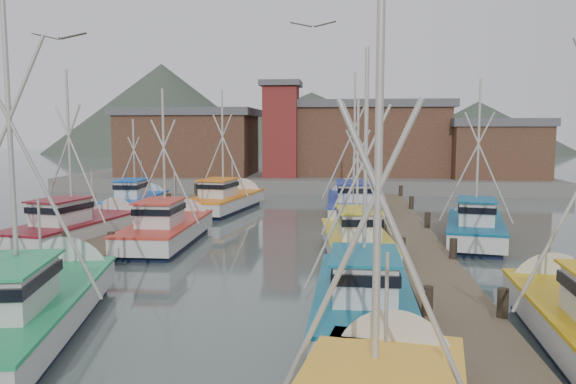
# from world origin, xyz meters

# --- Properties ---
(ground) EXTENTS (260.00, 260.00, 0.00)m
(ground) POSITION_xyz_m (0.00, 0.00, 0.00)
(ground) COLOR #4D5C58
(ground) RESTS_ON ground
(dock_left) EXTENTS (2.30, 46.00, 1.50)m
(dock_left) POSITION_xyz_m (-7.00, 4.04, 0.21)
(dock_left) COLOR #4E4030
(dock_left) RESTS_ON ground
(dock_right) EXTENTS (2.30, 46.00, 1.50)m
(dock_right) POSITION_xyz_m (7.00, 4.04, 0.21)
(dock_right) COLOR #4E4030
(dock_right) RESTS_ON ground
(quay) EXTENTS (44.00, 16.00, 1.20)m
(quay) POSITION_xyz_m (0.00, 37.00, 0.60)
(quay) COLOR slate
(quay) RESTS_ON ground
(shed_left) EXTENTS (12.72, 8.48, 6.20)m
(shed_left) POSITION_xyz_m (-11.00, 35.00, 4.34)
(shed_left) COLOR brown
(shed_left) RESTS_ON quay
(shed_center) EXTENTS (14.84, 9.54, 6.90)m
(shed_center) POSITION_xyz_m (6.00, 37.00, 4.69)
(shed_center) COLOR brown
(shed_center) RESTS_ON quay
(shed_right) EXTENTS (8.48, 6.36, 5.20)m
(shed_right) POSITION_xyz_m (17.00, 34.00, 3.84)
(shed_right) COLOR brown
(shed_right) RESTS_ON quay
(lookout_tower) EXTENTS (3.60, 3.60, 8.50)m
(lookout_tower) POSITION_xyz_m (-2.00, 33.00, 5.55)
(lookout_tower) COLOR maroon
(lookout_tower) RESTS_ON quay
(distant_hills) EXTENTS (175.00, 140.00, 42.00)m
(distant_hills) POSITION_xyz_m (-12.76, 122.59, 0.00)
(distant_hills) COLOR #3A4539
(distant_hills) RESTS_ON ground
(boat_4) EXTENTS (4.75, 9.95, 10.64)m
(boat_4) POSITION_xyz_m (-4.79, -3.20, 0.69)
(boat_4) COLOR black
(boat_4) RESTS_ON ground
(boat_5) EXTENTS (3.33, 8.41, 8.29)m
(boat_5) POSITION_xyz_m (4.27, -1.45, 0.68)
(boat_5) COLOR black
(boat_5) RESTS_ON ground
(boat_8) EXTENTS (3.25, 8.62, 8.03)m
(boat_8) POSITION_xyz_m (-4.67, 8.76, 0.68)
(boat_8) COLOR black
(boat_8) RESTS_ON ground
(boat_9) EXTENTS (3.23, 8.39, 7.38)m
(boat_9) POSITION_xyz_m (4.18, 6.79, 0.68)
(boat_9) COLOR black
(boat_9) RESTS_ON ground
(boat_10) EXTENTS (4.12, 9.08, 8.98)m
(boat_10) POSITION_xyz_m (-9.15, 8.81, 0.68)
(boat_10) COLOR black
(boat_10) RESTS_ON ground
(boat_11) EXTENTS (4.02, 8.42, 8.45)m
(boat_11) POSITION_xyz_m (10.08, 10.57, 0.68)
(boat_11) COLOR black
(boat_11) RESTS_ON ground
(boat_12) EXTENTS (4.27, 9.54, 8.83)m
(boat_12) POSITION_xyz_m (-4.20, 19.90, 0.68)
(boat_12) COLOR black
(boat_12) RESTS_ON ground
(boat_13) EXTENTS (4.07, 10.36, 9.98)m
(boat_13) POSITION_xyz_m (4.29, 19.04, 0.68)
(boat_13) COLOR black
(boat_13) RESTS_ON ground
(boat_14) EXTENTS (2.81, 7.89, 6.70)m
(boat_14) POSITION_xyz_m (-9.95, 18.62, 0.68)
(boat_14) COLOR black
(boat_14) RESTS_ON ground
(gull_near) EXTENTS (1.55, 0.62, 0.24)m
(gull_near) POSITION_xyz_m (-4.23, -2.01, 8.02)
(gull_near) COLOR gray
(gull_near) RESTS_ON ground
(gull_far) EXTENTS (1.55, 0.62, 0.24)m
(gull_far) POSITION_xyz_m (2.60, 1.91, 8.92)
(gull_far) COLOR gray
(gull_far) RESTS_ON ground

